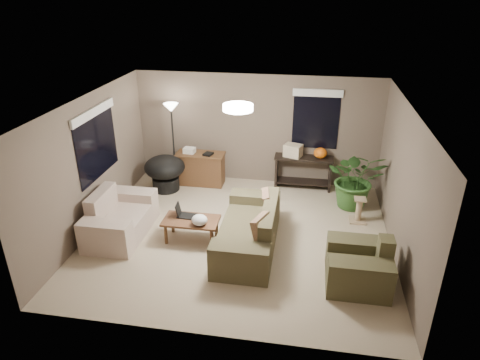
% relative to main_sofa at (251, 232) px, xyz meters
% --- Properties ---
extents(room_shell, '(5.50, 5.50, 5.50)m').
position_rel_main_sofa_xyz_m(room_shell, '(-0.27, 0.31, 0.96)').
color(room_shell, tan).
rests_on(room_shell, ground).
extents(main_sofa, '(0.95, 2.20, 0.85)m').
position_rel_main_sofa_xyz_m(main_sofa, '(0.00, 0.00, 0.00)').
color(main_sofa, '#4C452D').
rests_on(main_sofa, ground).
extents(throw_pillows, '(0.38, 1.39, 0.47)m').
position_rel_main_sofa_xyz_m(throw_pillows, '(0.26, 0.00, 0.36)').
color(throw_pillows, '#8C7251').
rests_on(throw_pillows, main_sofa).
extents(loveseat, '(0.90, 1.60, 0.85)m').
position_rel_main_sofa_xyz_m(loveseat, '(-2.46, 0.03, 0.00)').
color(loveseat, beige).
rests_on(loveseat, ground).
extents(armchair, '(0.95, 1.00, 0.85)m').
position_rel_main_sofa_xyz_m(armchair, '(1.80, -0.72, 0.00)').
color(armchair, '#48452B').
rests_on(armchair, ground).
extents(coffee_table, '(1.00, 0.55, 0.42)m').
position_rel_main_sofa_xyz_m(coffee_table, '(-1.09, 0.04, 0.06)').
color(coffee_table, brown).
rests_on(coffee_table, ground).
extents(laptop, '(0.37, 0.25, 0.24)m').
position_rel_main_sofa_xyz_m(laptop, '(-1.26, 0.14, 0.19)').
color(laptop, black).
rests_on(laptop, coffee_table).
extents(plastic_bag, '(0.35, 0.34, 0.19)m').
position_rel_main_sofa_xyz_m(plastic_bag, '(-0.89, -0.11, 0.22)').
color(plastic_bag, white).
rests_on(plastic_bag, coffee_table).
extents(desk, '(1.10, 0.50, 0.75)m').
position_rel_main_sofa_xyz_m(desk, '(-1.51, 2.41, 0.08)').
color(desk, brown).
rests_on(desk, ground).
extents(desk_papers, '(0.70, 0.29, 0.12)m').
position_rel_main_sofa_xyz_m(desk_papers, '(-1.66, 2.40, 0.51)').
color(desk_papers, silver).
rests_on(desk_papers, desk).
extents(console_table, '(1.30, 0.40, 0.75)m').
position_rel_main_sofa_xyz_m(console_table, '(0.83, 2.57, 0.14)').
color(console_table, black).
rests_on(console_table, ground).
extents(pumpkin, '(0.38, 0.38, 0.24)m').
position_rel_main_sofa_xyz_m(pumpkin, '(1.18, 2.57, 0.57)').
color(pumpkin, orange).
rests_on(pumpkin, console_table).
extents(cardboard_box, '(0.44, 0.39, 0.28)m').
position_rel_main_sofa_xyz_m(cardboard_box, '(0.58, 2.57, 0.59)').
color(cardboard_box, beige).
rests_on(cardboard_box, console_table).
extents(papasan_chair, '(1.06, 1.06, 0.80)m').
position_rel_main_sofa_xyz_m(papasan_chair, '(-2.22, 1.97, 0.17)').
color(papasan_chair, black).
rests_on(papasan_chair, ground).
extents(floor_lamp, '(0.32, 0.32, 1.91)m').
position_rel_main_sofa_xyz_m(floor_lamp, '(-2.09, 2.29, 1.30)').
color(floor_lamp, black).
rests_on(floor_lamp, ground).
extents(ceiling_fixture, '(0.50, 0.50, 0.10)m').
position_rel_main_sofa_xyz_m(ceiling_fixture, '(-0.27, 0.31, 2.15)').
color(ceiling_fixture, white).
rests_on(ceiling_fixture, room_shell).
extents(houseplant, '(1.15, 1.28, 1.00)m').
position_rel_main_sofa_xyz_m(houseplant, '(1.91, 1.84, 0.20)').
color(houseplant, '#2D5923').
rests_on(houseplant, ground).
extents(cat_scratching_post, '(0.32, 0.32, 0.50)m').
position_rel_main_sofa_xyz_m(cat_scratching_post, '(1.96, 1.22, -0.08)').
color(cat_scratching_post, tan).
rests_on(cat_scratching_post, ground).
extents(window_left, '(0.05, 1.56, 1.33)m').
position_rel_main_sofa_xyz_m(window_left, '(-3.00, 0.61, 1.49)').
color(window_left, black).
rests_on(window_left, room_shell).
extents(window_back, '(1.06, 0.05, 1.33)m').
position_rel_main_sofa_xyz_m(window_back, '(1.03, 2.79, 1.49)').
color(window_back, black).
rests_on(window_back, room_shell).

